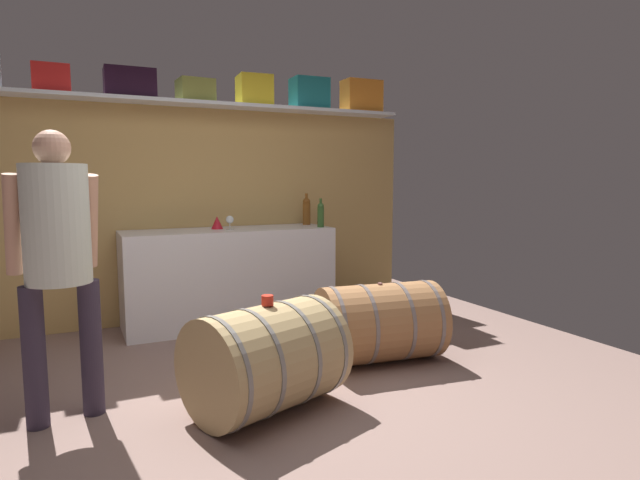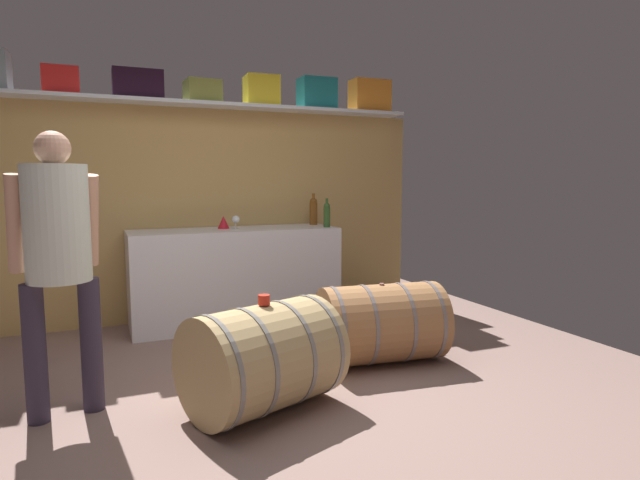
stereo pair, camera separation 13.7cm
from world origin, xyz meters
The scene contains 18 objects.
ground_plane centered at (0.00, 0.59, -0.01)m, with size 5.67×7.91×0.02m, color #856960.
back_wall_panel centered at (0.00, 2.35, 1.01)m, with size 4.47×0.10×2.03m, color tan.
high_shelf_board centered at (0.00, 2.20, 2.04)m, with size 4.11×0.40×0.03m, color silver.
toolcase_red centered at (-1.19, 2.20, 2.17)m, with size 0.28×0.27×0.23m, color red.
toolcase_black centered at (-0.58, 2.20, 2.19)m, with size 0.42×0.28×0.25m, color black.
toolcase_olive centered at (-0.01, 2.20, 2.16)m, with size 0.31×0.28×0.21m, color olive.
toolcase_yellow centered at (0.56, 2.20, 2.20)m, with size 0.31×0.29×0.29m, color yellow.
toolcase_teal centered at (1.15, 2.20, 2.21)m, with size 0.36×0.26×0.31m, color #1A7379.
toolcase_orange centered at (1.75, 2.20, 2.23)m, with size 0.40×0.24×0.34m, color orange.
work_cabinet centered at (0.22, 1.98, 0.45)m, with size 1.92×0.62×0.89m, color silver.
wine_bottle_amber centered at (1.07, 2.12, 1.04)m, with size 0.08×0.08×0.32m.
wine_bottle_green centered at (1.08, 1.80, 1.02)m, with size 0.06×0.06×0.28m.
wine_glass centered at (0.22, 1.92, 0.98)m, with size 0.07×0.07×0.13m.
red_funnel centered at (0.13, 2.05, 0.95)m, with size 0.11×0.11×0.12m, color red.
wine_barrel_near centered at (-0.11, 0.05, 0.32)m, with size 1.00×0.87×0.64m.
wine_barrel_far centered at (0.94, 0.49, 0.29)m, with size 0.95×0.68×0.59m.
tasting_cup centered at (-0.10, 0.05, 0.66)m, with size 0.07×0.07×0.06m, color red.
winemaker_pouring centered at (-1.17, 0.42, 0.99)m, with size 0.50×0.41×1.62m.
Camera 1 is at (-1.10, -2.76, 1.35)m, focal length 29.48 mm.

